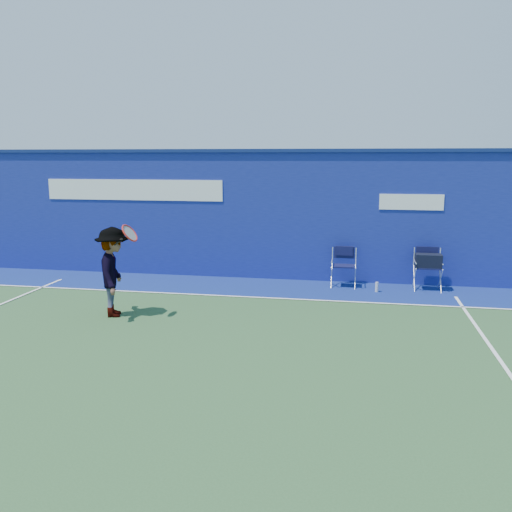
% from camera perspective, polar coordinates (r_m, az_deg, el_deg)
% --- Properties ---
extents(ground, '(80.00, 80.00, 0.00)m').
position_cam_1_polar(ground, '(8.44, -6.68, -9.74)').
color(ground, '#2C502A').
rests_on(ground, ground).
extents(stadium_wall, '(24.00, 0.50, 3.08)m').
position_cam_1_polar(stadium_wall, '(13.06, -0.12, 4.48)').
color(stadium_wall, navy).
rests_on(stadium_wall, ground).
extents(out_of_bounds_strip, '(24.00, 1.80, 0.01)m').
position_cam_1_polar(out_of_bounds_strip, '(12.25, -1.04, -3.26)').
color(out_of_bounds_strip, navy).
rests_on(out_of_bounds_strip, ground).
extents(court_lines, '(24.00, 12.00, 0.01)m').
position_cam_1_polar(court_lines, '(8.98, -5.55, -8.39)').
color(court_lines, white).
rests_on(court_lines, out_of_bounds_strip).
extents(directors_chair_left, '(0.53, 0.49, 0.89)m').
position_cam_1_polar(directors_chair_left, '(12.39, 9.19, -1.86)').
color(directors_chair_left, silver).
rests_on(directors_chair_left, ground).
extents(directors_chair_right, '(0.56, 0.50, 0.93)m').
position_cam_1_polar(directors_chair_right, '(12.49, 17.61, -1.68)').
color(directors_chair_right, silver).
rests_on(directors_chair_right, ground).
extents(water_bottle, '(0.07, 0.07, 0.22)m').
position_cam_1_polar(water_bottle, '(12.06, 12.60, -3.22)').
color(water_bottle, silver).
rests_on(water_bottle, ground).
extents(tennis_player, '(0.99, 1.20, 1.73)m').
position_cam_1_polar(tennis_player, '(10.23, -14.76, -1.62)').
color(tennis_player, '#EA4738').
rests_on(tennis_player, ground).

